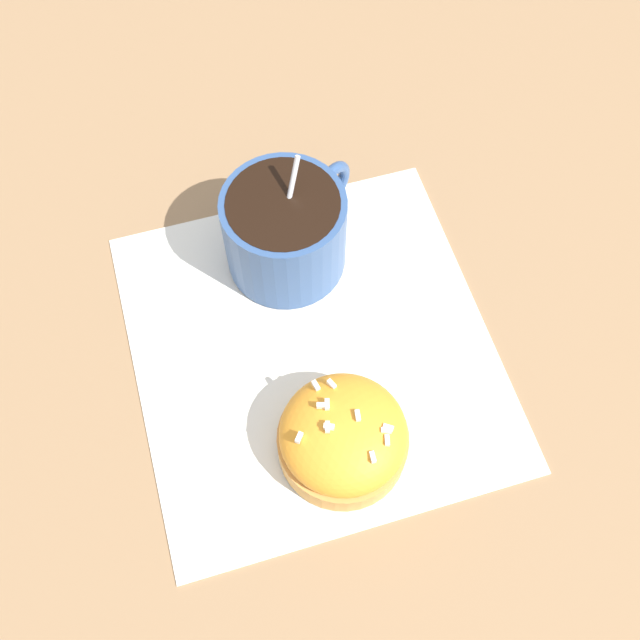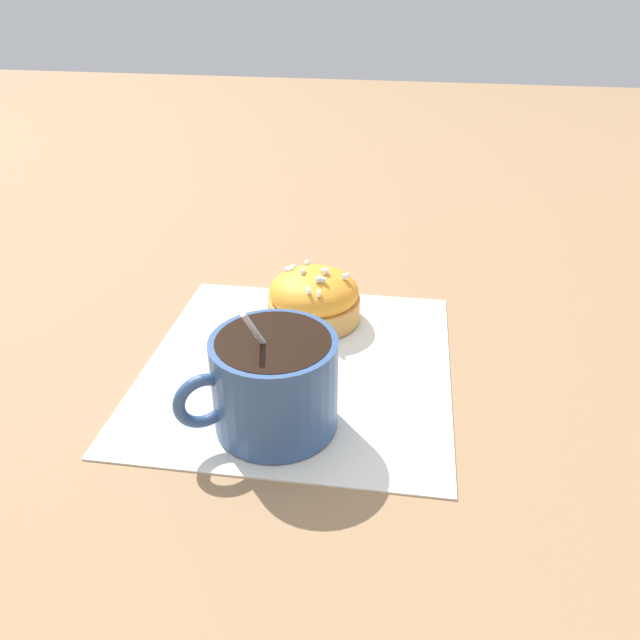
% 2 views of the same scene
% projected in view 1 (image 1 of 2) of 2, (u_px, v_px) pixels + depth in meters
% --- Properties ---
extents(ground_plane, '(3.00, 3.00, 0.00)m').
position_uv_depth(ground_plane, '(313.00, 349.00, 0.57)').
color(ground_plane, '#93704C').
extents(paper_napkin, '(0.29, 0.27, 0.00)m').
position_uv_depth(paper_napkin, '(313.00, 348.00, 0.57)').
color(paper_napkin, white).
rests_on(paper_napkin, ground_plane).
extents(coffee_cup, '(0.10, 0.11, 0.11)m').
position_uv_depth(coffee_cup, '(288.00, 228.00, 0.57)').
color(coffee_cup, '#335184').
rests_on(coffee_cup, paper_napkin).
extents(frosted_pastry, '(0.09, 0.09, 0.05)m').
position_uv_depth(frosted_pastry, '(338.00, 438.00, 0.51)').
color(frosted_pastry, '#D19347').
rests_on(frosted_pastry, paper_napkin).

